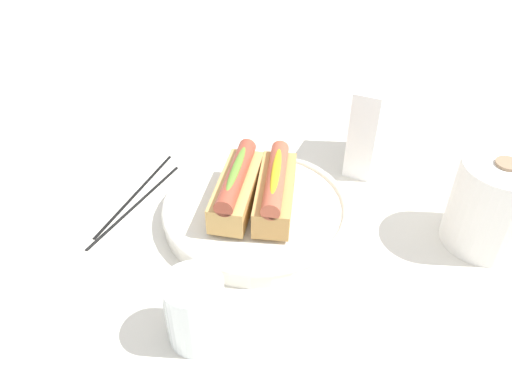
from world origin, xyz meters
name	(u,v)px	position (x,y,z in m)	size (l,w,h in m)	color
ground_plane	(260,226)	(0.00, 0.00, 0.00)	(2.40, 2.40, 0.00)	silver
serving_bowl	(256,210)	(-0.02, -0.01, 0.02)	(0.27, 0.27, 0.03)	silver
hotdog_front	(237,186)	(-0.01, -0.04, 0.06)	(0.15, 0.06, 0.06)	tan
hotdog_back	(275,189)	(-0.02, 0.02, 0.06)	(0.15, 0.07, 0.06)	tan
water_glass	(195,311)	(0.20, -0.03, 0.04)	(0.07, 0.07, 0.09)	white
paper_towel_roll	(492,204)	(-0.05, 0.31, 0.07)	(0.11, 0.11, 0.13)	white
napkin_box	(369,124)	(-0.20, 0.13, 0.07)	(0.11, 0.04, 0.15)	white
chopstick_near	(134,206)	(0.00, -0.20, 0.00)	(0.01, 0.01, 0.22)	black
chopstick_far	(135,193)	(-0.03, -0.21, 0.00)	(0.01, 0.01, 0.22)	black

